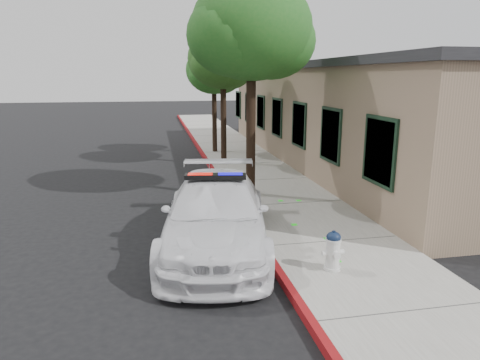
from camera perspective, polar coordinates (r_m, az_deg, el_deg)
The scene contains 9 objects.
ground at distance 9.46m, azimuth 2.75°, elevation -9.57°, with size 120.00×120.00×0.00m, color black.
sidewalk at distance 12.57m, azimuth 6.58°, elevation -3.38°, with size 3.20×60.00×0.15m, color gray.
red_curb at distance 12.20m, azimuth -0.34°, elevation -3.78°, with size 0.14×60.00×0.16m, color maroon.
clapboard_building at distance 19.61m, azimuth 15.78°, elevation 8.38°, with size 7.30×20.89×4.24m.
police_car at distance 9.46m, azimuth -3.19°, elevation -4.49°, with size 3.08×5.70×1.69m.
fire_hydrant at distance 8.38m, azimuth 12.18°, elevation -9.05°, with size 0.43×0.38×0.77m.
street_tree_near at distance 13.01m, azimuth 1.56°, elevation 18.76°, with size 3.80×3.48×6.37m.
street_tree_mid at distance 18.15m, azimuth -2.28°, elevation 15.30°, with size 2.87×2.99×5.48m.
street_tree_far at distance 20.86m, azimuth -3.36°, elevation 13.96°, with size 2.69×2.68×4.96m.
Camera 1 is at (-2.12, -8.45, 3.71)m, focal length 32.35 mm.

